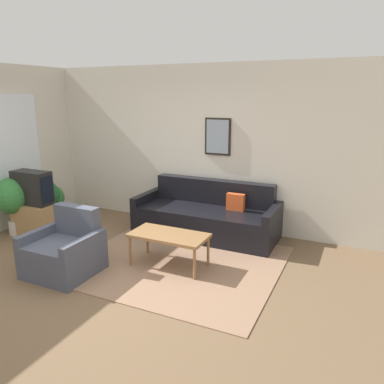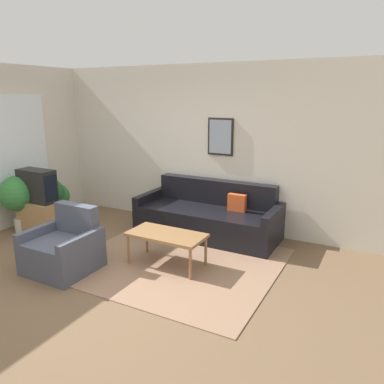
{
  "view_description": "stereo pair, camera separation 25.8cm",
  "coord_description": "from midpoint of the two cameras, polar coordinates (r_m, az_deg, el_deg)",
  "views": [
    {
      "loc": [
        2.8,
        -3.18,
        2.21
      ],
      "look_at": [
        0.58,
        1.54,
        0.85
      ],
      "focal_mm": 35.0,
      "sensor_mm": 36.0,
      "label": 1
    },
    {
      "loc": [
        3.03,
        -3.07,
        2.21
      ],
      "look_at": [
        0.58,
        1.54,
        0.85
      ],
      "focal_mm": 35.0,
      "sensor_mm": 36.0,
      "label": 2
    }
  ],
  "objects": [
    {
      "name": "tv",
      "position": [
        6.46,
        -21.48,
        0.87
      ],
      "size": [
        0.64,
        0.28,
        0.53
      ],
      "color": "black",
      "rests_on": "tv_stand"
    },
    {
      "name": "couch",
      "position": [
        6.03,
        3.77,
        -3.87
      ],
      "size": [
        2.27,
        0.9,
        0.86
      ],
      "color": "black",
      "rests_on": "ground_plane"
    },
    {
      "name": "wall_back",
      "position": [
        6.46,
        0.93,
        6.97
      ],
      "size": [
        8.0,
        0.09,
        2.7
      ],
      "color": "beige",
      "rests_on": "ground_plane"
    },
    {
      "name": "ground_plane",
      "position": [
        4.82,
        -13.65,
        -13.16
      ],
      "size": [
        16.0,
        16.0,
        0.0
      ],
      "primitive_type": "plane",
      "color": "brown"
    },
    {
      "name": "potted_plant_by_window",
      "position": [
        6.93,
        -18.9,
        -0.96
      ],
      "size": [
        0.44,
        0.44,
        0.71
      ],
      "color": "#383D42",
      "rests_on": "ground_plane"
    },
    {
      "name": "armchair",
      "position": [
        5.11,
        -17.55,
        -8.35
      ],
      "size": [
        0.82,
        0.76,
        0.82
      ],
      "rotation": [
        0.0,
        0.0,
        0.17
      ],
      "color": "#474C5B",
      "rests_on": "ground_plane"
    },
    {
      "name": "area_rug",
      "position": [
        5.16,
        -1.04,
        -10.67
      ],
      "size": [
        2.67,
        2.35,
        0.01
      ],
      "color": "#937056",
      "rests_on": "ground_plane"
    },
    {
      "name": "potted_plant_small",
      "position": [
        6.77,
        -20.01,
        -0.55
      ],
      "size": [
        0.54,
        0.54,
        0.85
      ],
      "color": "#935638",
      "rests_on": "ground_plane"
    },
    {
      "name": "potted_plant_tall",
      "position": [
        6.66,
        -24.04,
        -0.43
      ],
      "size": [
        0.58,
        0.58,
        0.94
      ],
      "color": "beige",
      "rests_on": "ground_plane"
    },
    {
      "name": "tv_stand",
      "position": [
        6.6,
        -21.07,
        -3.57
      ],
      "size": [
        0.67,
        0.4,
        0.52
      ],
      "color": "#A87F51",
      "rests_on": "ground_plane"
    },
    {
      "name": "coffee_table",
      "position": [
        4.93,
        -2.4,
        -6.79
      ],
      "size": [
        1.02,
        0.51,
        0.45
      ],
      "color": "olive",
      "rests_on": "ground_plane"
    }
  ]
}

